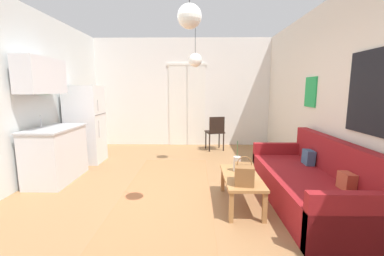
# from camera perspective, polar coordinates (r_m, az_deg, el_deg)

# --- Properties ---
(ground_plane) EXTENTS (5.25, 7.80, 0.10)m
(ground_plane) POSITION_cam_1_polar(r_m,az_deg,el_deg) (3.55, -5.32, -17.41)
(ground_plane) COLOR #996D44
(wall_back) EXTENTS (4.85, 0.13, 2.84)m
(wall_back) POSITION_cam_1_polar(r_m,az_deg,el_deg) (6.82, -2.13, 7.97)
(wall_back) COLOR white
(wall_back) RESTS_ON ground_plane
(wall_right) EXTENTS (0.12, 7.40, 2.84)m
(wall_right) POSITION_cam_1_polar(r_m,az_deg,el_deg) (3.75, 33.57, 5.94)
(wall_right) COLOR silver
(wall_right) RESTS_ON ground_plane
(area_rug) EXTENTS (1.27, 3.18, 0.01)m
(area_rug) POSITION_cam_1_polar(r_m,az_deg,el_deg) (3.93, -5.56, -13.82)
(area_rug) COLOR #B26B42
(area_rug) RESTS_ON ground_plane
(couch) EXTENTS (0.90, 2.18, 0.87)m
(couch) POSITION_cam_1_polar(r_m,az_deg,el_deg) (3.75, 25.67, -11.50)
(couch) COLOR maroon
(couch) RESTS_ON ground_plane
(coffee_table) EXTENTS (0.46, 0.99, 0.40)m
(coffee_table) POSITION_cam_1_polar(r_m,az_deg,el_deg) (3.40, 11.17, -11.48)
(coffee_table) COLOR #A87542
(coffee_table) RESTS_ON ground_plane
(bamboo_vase) EXTENTS (0.10, 0.10, 0.42)m
(bamboo_vase) POSITION_cam_1_polar(r_m,az_deg,el_deg) (3.52, 10.22, -8.03)
(bamboo_vase) COLOR beige
(bamboo_vase) RESTS_ON coffee_table
(handbag) EXTENTS (0.26, 0.31, 0.34)m
(handbag) POSITION_cam_1_polar(r_m,az_deg,el_deg) (3.09, 11.81, -10.23)
(handbag) COLOR brown
(handbag) RESTS_ON coffee_table
(refrigerator) EXTENTS (0.67, 0.60, 1.59)m
(refrigerator) POSITION_cam_1_polar(r_m,az_deg,el_deg) (5.62, -23.10, 0.75)
(refrigerator) COLOR white
(refrigerator) RESTS_ON ground_plane
(kitchen_counter) EXTENTS (0.61, 1.09, 2.01)m
(kitchen_counter) POSITION_cam_1_polar(r_m,az_deg,el_deg) (4.71, -29.16, -1.60)
(kitchen_counter) COLOR silver
(kitchen_counter) RESTS_ON ground_plane
(accent_chair) EXTENTS (0.50, 0.49, 0.85)m
(accent_chair) POSITION_cam_1_polar(r_m,az_deg,el_deg) (6.23, 5.36, -0.64)
(accent_chair) COLOR black
(accent_chair) RESTS_ON ground_plane
(pendant_lamp_near) EXTENTS (0.24, 0.24, 0.73)m
(pendant_lamp_near) POSITION_cam_1_polar(r_m,az_deg,el_deg) (2.72, -0.59, 24.13)
(pendant_lamp_near) COLOR black
(pendant_lamp_far) EXTENTS (0.25, 0.25, 0.92)m
(pendant_lamp_far) POSITION_cam_1_polar(r_m,az_deg,el_deg) (4.84, 0.74, 15.23)
(pendant_lamp_far) COLOR black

